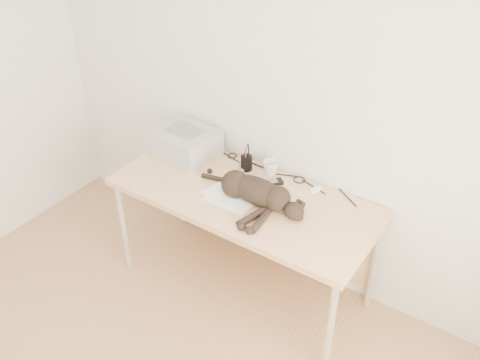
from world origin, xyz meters
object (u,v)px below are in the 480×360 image
Objects in this scene: mug at (271,168)px; pen_cup at (247,163)px; printer at (186,142)px; cat at (254,192)px; mouse at (316,188)px; desk at (252,205)px.

mug is 0.16m from pen_cup.
mug is at bearing 9.33° from printer.
cat is at bearing -16.84° from printer.
cat reaches higher than mouse.
desk is 0.26m from mug.
pen_cup is (-0.14, 0.15, 0.18)m from desk.
mouse is (0.33, 0.19, 0.15)m from desk.
cat is 7.24× the size of mug.
printer is at bearing 165.03° from cat.
desk is at bearing -138.03° from mouse.
mug is 1.02× the size of mouse.
pen_cup is at bearing 132.45° from cat.
mug is at bearing 12.26° from pen_cup.
printer is 0.56× the size of cat.
desk is at bearing -95.98° from mug.
printer is 0.44m from pen_cup.
mouse is at bearing 5.76° from pen_cup.
pen_cup is (0.43, 0.06, -0.04)m from printer.
mouse is (0.31, 0.01, -0.03)m from mug.
desk is 0.25m from cat.
desk is 0.41m from mouse.
pen_cup is (-0.22, 0.26, -0.02)m from cat.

